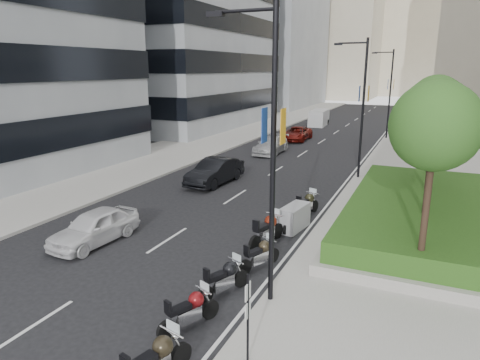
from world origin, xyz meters
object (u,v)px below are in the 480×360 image
Objects in this scene: motorcycle_2 at (225,278)px; motorcycle_3 at (260,254)px; car_c at (271,145)px; motorcycle_4 at (267,230)px; parking_sign at (248,314)px; car_b at (215,171)px; lamp_post_0 at (268,144)px; lamp_post_2 at (389,90)px; car_a at (95,227)px; lamp_post_1 at (361,102)px; delivery_van at (319,118)px; motorcycle_5 at (294,218)px; car_d at (297,134)px; motorcycle_1 at (190,310)px; motorcycle_6 at (307,204)px.

motorcycle_2 reaches higher than motorcycle_3.
motorcycle_4 is at bearing -71.36° from car_c.
parking_sign is 0.51× the size of car_b.
parking_sign is (0.66, -3.00, -3.61)m from lamp_post_0.
motorcycle_4 is (-1.57, -30.69, -4.42)m from lamp_post_2.
car_a is at bearing 117.17° from motorcycle_3.
lamp_post_1 is 1.87× the size of delivery_van.
motorcycle_5 reaches higher than motorcycle_3.
car_b is at bearing 52.29° from motorcycle_4.
car_d reaches higher than motorcycle_3.
parking_sign reaches higher than motorcycle_4.
parking_sign reaches higher than motorcycle_2.
parking_sign is 17.42m from car_b.
car_c is at bearing 38.94° from motorcycle_2.
parking_sign reaches higher than car_d.
motorcycle_3 is 2.25m from motorcycle_4.
car_b is at bearing -109.31° from lamp_post_2.
lamp_post_1 and lamp_post_2 have the same top height.
car_d is at bearing -151.76° from lamp_post_2.
lamp_post_1 reaches higher than motorcycle_1.
motorcycle_3 is at bearing 108.08° from parking_sign.
motorcycle_5 is 2.10m from motorcycle_6.
motorcycle_3 is 12.18m from car_b.
motorcycle_3 is 0.39× the size of car_d.
car_a reaches higher than motorcycle_5.
lamp_post_2 is 10.27m from car_d.
car_c is (-8.22, -11.95, -4.34)m from lamp_post_2.
car_d is (-0.16, 18.51, -0.11)m from car_b.
car_a is 41.32m from delivery_van.
parking_sign is 46.83m from delivery_van.
lamp_post_0 reaches higher than car_a.
car_c is (0.05, 21.53, 0.01)m from car_a.
motorcycle_3 is at bearing -81.96° from delivery_van.
motorcycle_1 is at bearing -166.38° from motorcycle_6.
motorcycle_4 is at bearing -76.75° from car_d.
lamp_post_1 reaches higher than car_a.
motorcycle_4 reaches higher than motorcycle_6.
car_c is 1.00× the size of car_d.
parking_sign is at bearing -76.14° from car_d.
motorcycle_1 is at bearing -94.32° from lamp_post_1.
car_d is (-6.74, 32.80, 0.13)m from motorcycle_1.
delivery_van reaches higher than motorcycle_2.
car_a is at bearing 169.61° from lamp_post_0.
delivery_van is at bearing 33.31° from motorcycle_3.
parking_sign is 2.42m from motorcycle_1.
lamp_post_2 is at bearing 9.68° from motorcycle_4.
lamp_post_0 reaches higher than motorcycle_6.
lamp_post_0 reaches higher than motorcycle_3.
parking_sign is 3.64m from motorcycle_2.
motorcycle_3 is 0.41× the size of delivery_van.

